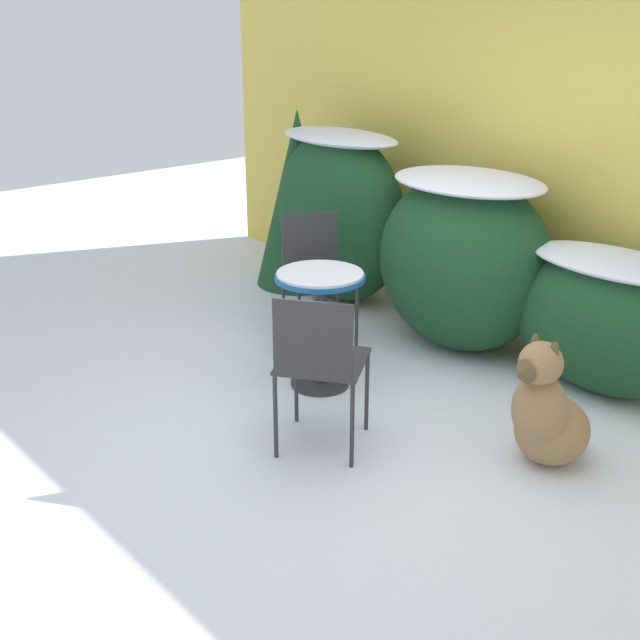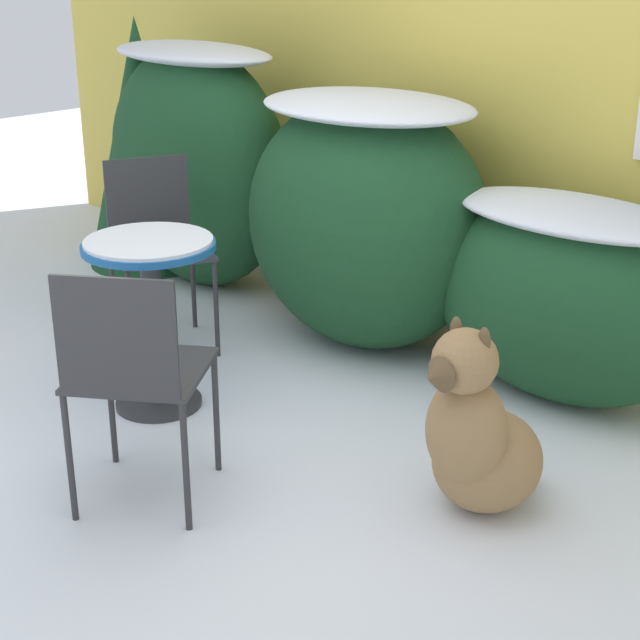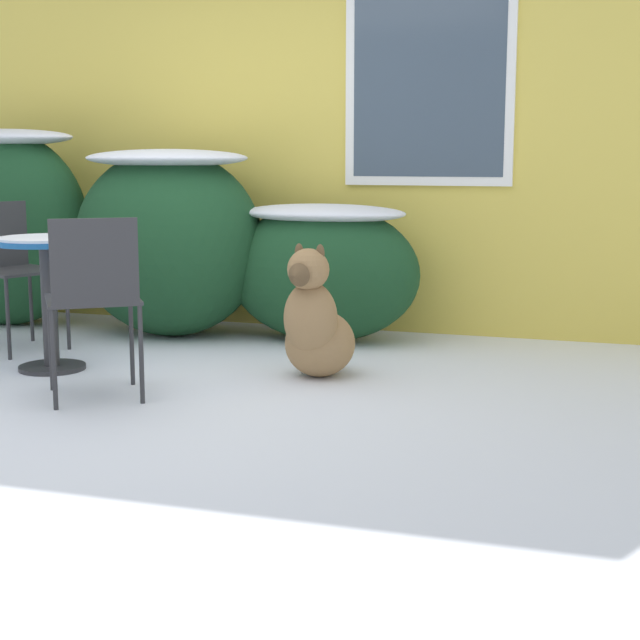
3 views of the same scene
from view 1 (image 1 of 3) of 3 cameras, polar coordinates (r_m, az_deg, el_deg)
ground_plane at (r=4.53m, az=2.98°, el=-9.17°), size 16.00×16.00×0.00m
house_wall at (r=5.70m, az=20.16°, el=11.47°), size 8.00×0.10×2.83m
shrub_left at (r=6.58m, az=1.34°, el=7.64°), size 1.35×0.69×1.41m
shrub_middle at (r=5.71m, az=10.16°, el=4.41°), size 1.32×0.98×1.26m
shrub_right at (r=5.31m, az=19.71°, el=0.12°), size 1.30×0.70×0.91m
evergreen_bush at (r=6.99m, az=-1.58°, el=8.62°), size 0.74×0.74×1.52m
patio_table at (r=5.04m, az=0.00°, el=0.96°), size 0.57×0.57×0.77m
patio_chair_near_table at (r=5.74m, az=-0.28°, el=3.53°), size 0.60×0.60×0.93m
patio_chair_far_side at (r=4.28m, az=-0.05°, el=-2.91°), size 0.64×0.64×0.93m
dog at (r=4.42m, az=15.82°, el=-6.59°), size 0.44×0.62×0.76m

